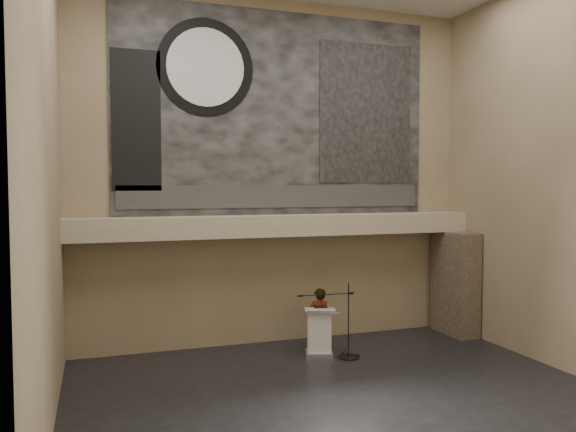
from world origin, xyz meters
name	(u,v)px	position (x,y,z in m)	size (l,w,h in m)	color
floor	(344,396)	(0.00, 0.00, 0.00)	(10.00, 10.00, 0.00)	black
wall_back	(278,172)	(0.00, 4.00, 4.25)	(10.00, 0.02, 8.50)	#816F52
wall_front	(492,155)	(0.00, -4.00, 4.25)	(10.00, 0.02, 8.50)	#816F52
wall_left	(46,163)	(-5.00, 0.00, 4.25)	(0.02, 8.00, 8.50)	#816F52
wall_right	(562,170)	(5.00, 0.00, 4.25)	(0.02, 8.00, 8.50)	#816F52
soffit	(283,225)	(0.00, 3.60, 2.95)	(10.00, 0.80, 0.50)	tan
sprinkler_left	(218,239)	(-1.60, 3.55, 2.67)	(0.04, 0.04, 0.06)	#B2893D
sprinkler_right	(354,235)	(1.90, 3.55, 2.67)	(0.04, 0.04, 0.06)	#B2893D
banner	(278,114)	(0.00, 3.97, 5.70)	(8.00, 0.05, 5.00)	black
banner_text_strip	(278,196)	(0.00, 3.93, 3.65)	(7.76, 0.02, 0.55)	#2C2C2C
banner_clock_rim	(206,67)	(-1.80, 3.93, 6.70)	(2.30, 2.30, 0.02)	black
banner_clock_face	(206,67)	(-1.80, 3.91, 6.70)	(1.84, 1.84, 0.02)	silver
banner_building_print	(366,113)	(2.40, 3.93, 5.80)	(2.60, 0.02, 3.60)	black
banner_brick_print	(136,120)	(-3.40, 3.93, 5.40)	(1.10, 0.02, 3.20)	black
stone_pier	(455,283)	(4.65, 3.15, 1.35)	(0.60, 1.40, 2.70)	#433629
lectern	(319,331)	(0.54, 2.55, 0.55)	(0.81, 0.68, 1.13)	silver
binder	(320,307)	(0.56, 2.54, 1.12)	(0.28, 0.23, 0.04)	black
papers	(317,308)	(0.48, 2.52, 1.10)	(0.20, 0.27, 0.01)	white
speaker_person	(319,319)	(0.68, 2.92, 0.74)	(0.54, 0.36, 1.48)	silver
mic_stand	(347,347)	(1.06, 2.16, 0.25)	(1.46, 0.52, 1.71)	black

